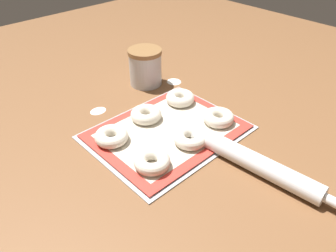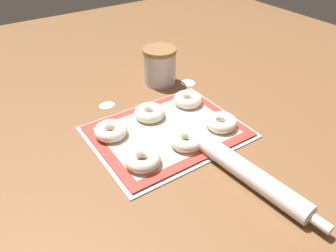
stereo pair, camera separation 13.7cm
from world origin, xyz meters
The scene contains 13 objects.
ground_plane centered at (0.00, 0.00, 0.00)m, with size 2.80×2.80×0.00m, color brown.
baking_tray centered at (0.01, 0.00, 0.00)m, with size 0.47×0.37×0.01m.
baking_mat centered at (0.01, 0.00, 0.01)m, with size 0.45×0.35×0.00m.
bagel_front_left centered at (-0.14, -0.10, 0.03)m, with size 0.10×0.10×0.04m.
bagel_front_center centered at (0.01, -0.09, 0.03)m, with size 0.10×0.10×0.04m.
bagel_front_right centered at (0.16, -0.08, 0.03)m, with size 0.10×0.10×0.04m.
bagel_back_left centered at (-0.15, 0.07, 0.03)m, with size 0.10×0.10×0.04m.
bagel_back_center centered at (0.00, 0.09, 0.03)m, with size 0.10×0.10×0.04m.
bagel_back_right centered at (0.16, 0.09, 0.03)m, with size 0.10×0.10×0.04m.
flour_canister centered at (0.17, 0.30, 0.07)m, with size 0.13×0.13×0.14m.
rolling_pin centered at (0.07, -0.28, 0.03)m, with size 0.09×0.49×0.05m.
flour_patch_near centered at (0.27, 0.23, 0.00)m, with size 0.06×0.06×0.00m.
flour_patch_far centered at (-0.08, 0.26, 0.00)m, with size 0.06×0.05×0.00m.
Camera 1 is at (-0.57, -0.62, 0.63)m, focal length 35.00 mm.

